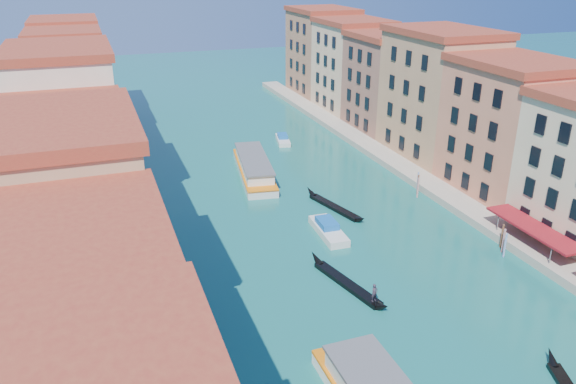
# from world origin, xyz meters

# --- Properties ---
(left_bank_palazzos) EXTENTS (12.80, 128.40, 21.00)m
(left_bank_palazzos) POSITION_xyz_m (-26.00, 64.68, 9.71)
(left_bank_palazzos) COLOR #C4AE8D
(left_bank_palazzos) RESTS_ON ground
(right_bank_palazzos) EXTENTS (12.80, 128.40, 21.00)m
(right_bank_palazzos) POSITION_xyz_m (30.00, 65.00, 9.75)
(right_bank_palazzos) COLOR #A94B3A
(right_bank_palazzos) RESTS_ON ground
(quay) EXTENTS (4.00, 140.00, 1.00)m
(quay) POSITION_xyz_m (22.00, 65.00, 0.50)
(quay) COLOR #A69A86
(quay) RESTS_ON ground
(vaporetto_far) EXTENTS (7.20, 19.74, 2.87)m
(vaporetto_far) POSITION_xyz_m (-0.51, 73.10, 1.29)
(vaporetto_far) COLOR silver
(vaporetto_far) RESTS_ON ground
(gondola_fore) EXTENTS (3.96, 12.65, 2.55)m
(gondola_fore) POSITION_xyz_m (-0.57, 39.42, 0.43)
(gondola_fore) COLOR black
(gondola_fore) RESTS_ON ground
(gondola_far) EXTENTS (4.16, 12.36, 1.78)m
(gondola_far) POSITION_xyz_m (5.93, 57.56, 0.36)
(gondola_far) COLOR black
(gondola_far) RESTS_ON ground
(motorboat_mid) EXTENTS (2.81, 7.94, 1.62)m
(motorboat_mid) POSITION_xyz_m (2.28, 50.85, 0.63)
(motorboat_mid) COLOR silver
(motorboat_mid) RESTS_ON ground
(motorboat_far) EXTENTS (3.40, 6.83, 1.36)m
(motorboat_far) POSITION_xyz_m (9.19, 87.54, 0.53)
(motorboat_far) COLOR silver
(motorboat_far) RESTS_ON ground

